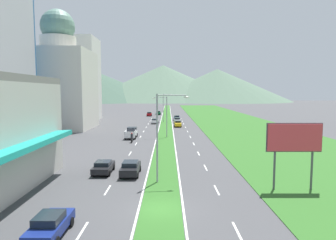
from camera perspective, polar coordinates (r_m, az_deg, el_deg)
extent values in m
plane|color=#424244|center=(23.91, -1.59, -16.98)|extent=(600.00, 600.00, 0.00)
cube|color=#2D6023|center=(82.60, -0.60, -0.89)|extent=(3.20, 240.00, 0.06)
cube|color=#2D6023|center=(85.00, 13.43, -0.86)|extent=(24.00, 240.00, 0.06)
cube|color=silver|center=(21.38, -16.55, -20.02)|extent=(0.16, 2.80, 0.01)
cube|color=silver|center=(28.77, -11.85, -13.15)|extent=(0.16, 2.80, 0.01)
cube|color=silver|center=(36.51, -9.23, -9.09)|extent=(0.16, 2.80, 0.01)
cube|color=silver|center=(44.41, -7.57, -6.46)|extent=(0.16, 2.80, 0.01)
cube|color=silver|center=(52.40, -6.43, -4.62)|extent=(0.16, 2.80, 0.01)
cube|color=silver|center=(60.45, -5.59, -3.27)|extent=(0.16, 2.80, 0.01)
cube|color=silver|center=(68.54, -4.95, -2.23)|extent=(0.16, 2.80, 0.01)
cube|color=silver|center=(76.65, -4.45, -1.42)|extent=(0.16, 2.80, 0.01)
cube|color=silver|center=(84.77, -4.04, -0.76)|extent=(0.16, 2.80, 0.01)
cube|color=silver|center=(92.91, -3.71, -0.21)|extent=(0.16, 2.80, 0.01)
cube|color=silver|center=(101.06, -3.43, 0.24)|extent=(0.16, 2.80, 0.01)
cube|color=silver|center=(21.11, 13.07, -20.27)|extent=(0.16, 2.80, 0.01)
cube|color=silver|center=(28.57, 9.20, -13.23)|extent=(0.16, 2.80, 0.01)
cube|color=silver|center=(36.35, 7.07, -9.13)|extent=(0.16, 2.80, 0.01)
cube|color=silver|center=(44.28, 5.72, -6.47)|extent=(0.16, 2.80, 0.01)
cube|color=silver|center=(52.30, 4.79, -4.62)|extent=(0.16, 2.80, 0.01)
cube|color=silver|center=(60.36, 4.11, -3.27)|extent=(0.16, 2.80, 0.01)
cube|color=silver|center=(68.46, 3.59, -2.23)|extent=(0.16, 2.80, 0.01)
cube|color=silver|center=(76.57, 3.19, -1.41)|extent=(0.16, 2.80, 0.01)
cube|color=silver|center=(84.71, 2.86, -0.75)|extent=(0.16, 2.80, 0.01)
cube|color=silver|center=(92.85, 2.59, -0.21)|extent=(0.16, 2.80, 0.01)
cube|color=silver|center=(101.01, 2.36, 0.25)|extent=(0.16, 2.80, 0.01)
cube|color=silver|center=(82.64, -1.82, -0.91)|extent=(0.16, 240.00, 0.01)
cube|color=silver|center=(82.61, 0.61, -0.90)|extent=(0.16, 240.00, 0.01)
cube|color=beige|center=(78.06, -20.45, 5.48)|extent=(15.47, 15.47, 19.31)
cylinder|color=beige|center=(78.95, -20.73, 13.69)|extent=(8.57, 8.57, 3.26)
sphere|color=slate|center=(79.66, -20.83, 16.59)|extent=(8.16, 8.16, 8.16)
cube|color=silver|center=(100.22, -17.18, 7.53)|extent=(12.10, 12.10, 26.44)
cone|color=#3D5647|center=(327.97, -18.15, 7.10)|extent=(198.72, 198.72, 40.47)
cone|color=#516B56|center=(319.80, -1.16, 7.18)|extent=(171.20, 171.20, 37.87)
cone|color=#516B56|center=(302.67, 9.27, 6.68)|extent=(144.19, 144.19, 32.20)
cylinder|color=#99999E|center=(29.38, -2.34, -3.65)|extent=(0.18, 0.18, 8.96)
cylinder|color=#99999E|center=(29.14, 0.50, 4.82)|extent=(2.91, 0.39, 0.10)
ellipsoid|color=silver|center=(29.34, 3.33, 4.43)|extent=(0.56, 0.28, 0.20)
cylinder|color=#99999E|center=(59.03, -0.46, 0.57)|extent=(0.18, 0.18, 8.24)
cylinder|color=#99999E|center=(58.92, -1.75, 4.43)|extent=(2.65, 0.26, 0.10)
ellipsoid|color=silver|center=(59.06, -3.03, 4.23)|extent=(0.56, 0.28, 0.20)
cylinder|color=#99999E|center=(88.77, -1.16, 2.32)|extent=(0.18, 0.18, 8.62)
cylinder|color=#99999E|center=(88.53, -0.36, 5.01)|extent=(2.49, 0.30, 0.10)
ellipsoid|color=silver|center=(88.44, 0.45, 4.88)|extent=(0.56, 0.28, 0.20)
cylinder|color=#4C4C51|center=(29.47, 19.68, -9.17)|extent=(0.20, 0.20, 3.70)
cylinder|color=#4C4C51|center=(30.81, 25.85, -8.76)|extent=(0.20, 0.20, 3.70)
cube|color=#D83847|center=(29.41, 23.14, -3.15)|extent=(4.97, 0.16, 2.51)
cube|color=#4C4C51|center=(29.52, 23.04, -3.11)|extent=(5.17, 0.08, 2.71)
cube|color=yellow|center=(77.83, 1.71, -0.78)|extent=(1.73, 4.58, 0.76)
cube|color=black|center=(77.95, 1.70, -0.30)|extent=(1.49, 2.01, 0.53)
cylinder|color=black|center=(76.50, 2.36, -1.18)|extent=(0.22, 0.64, 0.64)
cylinder|color=black|center=(76.44, 1.12, -1.18)|extent=(0.22, 0.64, 0.64)
cylinder|color=black|center=(79.32, 2.27, -0.94)|extent=(0.22, 0.64, 0.64)
cylinder|color=black|center=(79.26, 1.07, -0.95)|extent=(0.22, 0.64, 0.64)
cube|color=black|center=(33.22, -7.48, -9.31)|extent=(1.88, 4.52, 0.73)
cube|color=black|center=(32.90, -7.54, -8.38)|extent=(1.61, 1.99, 0.47)
cylinder|color=black|center=(34.78, -8.68, -9.28)|extent=(0.22, 0.64, 0.64)
cylinder|color=black|center=(34.56, -5.68, -9.34)|extent=(0.22, 0.64, 0.64)
cylinder|color=black|center=(32.11, -9.42, -10.54)|extent=(0.22, 0.64, 0.64)
cylinder|color=black|center=(31.88, -6.16, -10.62)|extent=(0.22, 0.64, 0.64)
cube|color=black|center=(34.46, -12.61, -8.96)|extent=(1.88, 4.28, 0.62)
cube|color=black|center=(34.17, -12.69, -8.16)|extent=(1.62, 1.88, 0.44)
cylinder|color=black|center=(35.99, -13.56, -8.87)|extent=(0.22, 0.64, 0.64)
cylinder|color=black|center=(35.62, -10.71, -8.96)|extent=(0.22, 0.64, 0.64)
cylinder|color=black|center=(33.50, -14.62, -9.97)|extent=(0.22, 0.64, 0.64)
cylinder|color=black|center=(33.10, -11.55, -10.09)|extent=(0.22, 0.64, 0.64)
cube|color=#B2B2B7|center=(86.86, 1.58, -0.14)|extent=(1.72, 4.70, 0.76)
cube|color=black|center=(86.99, 1.57, 0.30)|extent=(1.48, 2.07, 0.55)
cylinder|color=black|center=(85.48, 2.16, -0.48)|extent=(0.22, 0.64, 0.64)
cylinder|color=black|center=(85.43, 1.05, -0.48)|extent=(0.22, 0.64, 0.64)
cylinder|color=black|center=(88.37, 2.08, -0.29)|extent=(0.22, 0.64, 0.64)
cylinder|color=black|center=(88.32, 1.01, -0.29)|extent=(0.22, 0.64, 0.64)
cube|color=#0C5128|center=(119.41, -2.11, 1.36)|extent=(1.82, 4.78, 0.67)
cube|color=black|center=(119.17, -2.12, 1.64)|extent=(1.57, 2.10, 0.53)
cylinder|color=black|center=(120.94, -2.50, 1.25)|extent=(0.22, 0.64, 0.64)
cylinder|color=black|center=(120.88, -1.68, 1.25)|extent=(0.22, 0.64, 0.64)
cylinder|color=black|center=(117.99, -2.56, 1.14)|extent=(0.22, 0.64, 0.64)
cylinder|color=black|center=(117.93, -1.71, 1.15)|extent=(0.22, 0.64, 0.64)
cube|color=navy|center=(95.66, 1.50, 0.37)|extent=(1.82, 4.18, 0.73)
cube|color=black|center=(95.77, 1.50, 0.74)|extent=(1.56, 1.84, 0.50)
cylinder|color=black|center=(94.43, 2.05, 0.08)|extent=(0.22, 0.64, 0.64)
cylinder|color=black|center=(94.38, 1.00, 0.08)|extent=(0.22, 0.64, 0.64)
cylinder|color=black|center=(97.01, 1.99, 0.22)|extent=(0.22, 0.64, 0.64)
cylinder|color=black|center=(96.96, 0.96, 0.22)|extent=(0.22, 0.64, 0.64)
cube|color=navy|center=(21.14, -22.03, -18.57)|extent=(1.79, 4.31, 0.67)
cube|color=black|center=(20.76, -22.28, -17.26)|extent=(1.54, 1.90, 0.52)
cylinder|color=black|center=(22.71, -22.81, -17.79)|extent=(0.22, 0.64, 0.64)
cylinder|color=black|center=(22.14, -18.47, -18.26)|extent=(0.22, 0.64, 0.64)
cube|color=maroon|center=(112.71, -3.86, 1.12)|extent=(1.73, 4.06, 0.71)
cube|color=black|center=(112.50, -3.87, 1.42)|extent=(1.49, 1.79, 0.52)
cylinder|color=black|center=(114.04, -4.24, 0.99)|extent=(0.22, 0.64, 0.64)
cylinder|color=black|center=(113.94, -3.40, 0.99)|extent=(0.22, 0.64, 0.64)
cylinder|color=black|center=(111.54, -4.33, 0.89)|extent=(0.22, 0.64, 0.64)
cylinder|color=black|center=(111.43, -3.47, 0.89)|extent=(0.22, 0.64, 0.64)
cube|color=silver|center=(85.84, -2.78, -0.25)|extent=(1.86, 4.61, 0.62)
cube|color=black|center=(85.60, -2.79, 0.10)|extent=(1.60, 2.03, 0.47)
cylinder|color=black|center=(87.33, -3.32, -0.36)|extent=(0.22, 0.64, 0.64)
cylinder|color=black|center=(87.25, -2.15, -0.36)|extent=(0.22, 0.64, 0.64)
cylinder|color=black|center=(84.49, -3.43, -0.56)|extent=(0.22, 0.64, 0.64)
cylinder|color=black|center=(84.41, -2.22, -0.56)|extent=(0.22, 0.64, 0.64)
cube|color=silver|center=(58.98, -7.38, -2.72)|extent=(2.00, 5.40, 0.80)
cube|color=black|center=(60.45, -7.20, -1.76)|extent=(1.84, 2.00, 0.80)
cube|color=silver|center=(57.94, -8.44, -2.26)|extent=(0.10, 3.20, 0.44)
cube|color=silver|center=(57.70, -6.59, -2.27)|extent=(0.10, 3.20, 0.44)
cube|color=silver|center=(56.29, -7.72, -2.48)|extent=(1.84, 0.10, 0.44)
cylinder|color=black|center=(60.75, -8.08, -2.88)|extent=(0.26, 0.80, 0.80)
cylinder|color=black|center=(60.52, -6.28, -2.89)|extent=(0.26, 0.80, 0.80)
cylinder|color=black|center=(57.58, -8.52, -3.34)|extent=(0.26, 0.80, 0.80)
cylinder|color=black|center=(57.33, -6.62, -3.35)|extent=(0.26, 0.80, 0.80)
cylinder|color=black|center=(54.56, -7.14, -3.91)|extent=(0.10, 0.60, 0.60)
cylinder|color=black|center=(53.19, -7.32, -4.16)|extent=(0.12, 0.60, 0.60)
cube|color=black|center=(53.85, -7.23, -3.85)|extent=(0.20, 1.12, 0.25)
ellipsoid|color=black|center=(53.99, -7.21, -3.44)|extent=(0.24, 0.44, 0.24)
cube|color=black|center=(53.64, -7.26, -3.10)|extent=(0.36, 0.28, 0.70)
sphere|color=red|center=(53.62, -7.26, -2.60)|extent=(0.26, 0.26, 0.26)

